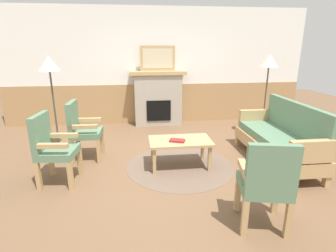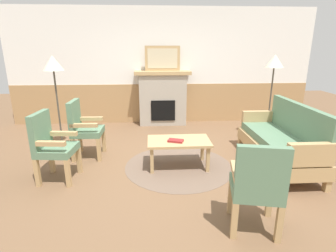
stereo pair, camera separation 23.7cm
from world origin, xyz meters
name	(u,v)px [view 2 (the right image)]	position (x,y,z in m)	size (l,w,h in m)	color
ground_plane	(169,165)	(0.00, 0.00, 0.00)	(14.00, 14.00, 0.00)	brown
wall_back	(162,69)	(0.00, 2.60, 1.31)	(7.20, 0.14, 2.70)	white
fireplace	(163,98)	(0.00, 2.35, 0.65)	(1.30, 0.44, 1.28)	#A39989
framed_picture	(162,58)	(0.00, 2.35, 1.56)	(0.80, 0.04, 0.56)	tan
couch	(281,141)	(1.76, -0.08, 0.40)	(0.70, 1.80, 0.98)	tan
coffee_table	(179,143)	(0.14, -0.05, 0.39)	(0.96, 0.56, 0.44)	tan
round_rug	(178,166)	(0.14, -0.05, 0.00)	(1.70, 1.70, 0.01)	brown
book_on_table	(176,141)	(0.09, -0.11, 0.46)	(0.23, 0.13, 0.03)	maroon
armchair_near_fireplace	(83,127)	(-1.42, 0.45, 0.54)	(0.49, 0.49, 0.98)	tan
armchair_by_window_left	(51,144)	(-1.66, -0.35, 0.54)	(0.53, 0.53, 0.98)	tan
armchair_front_left	(257,184)	(0.75, -1.62, 0.54)	(0.57, 0.57, 0.98)	tan
floor_lamp_by_couch	(274,66)	(2.13, 1.26, 1.45)	(0.36, 0.36, 1.68)	#332D28
floor_lamp_by_chairs	(53,69)	(-1.94, 0.86, 1.45)	(0.36, 0.36, 1.68)	#332D28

